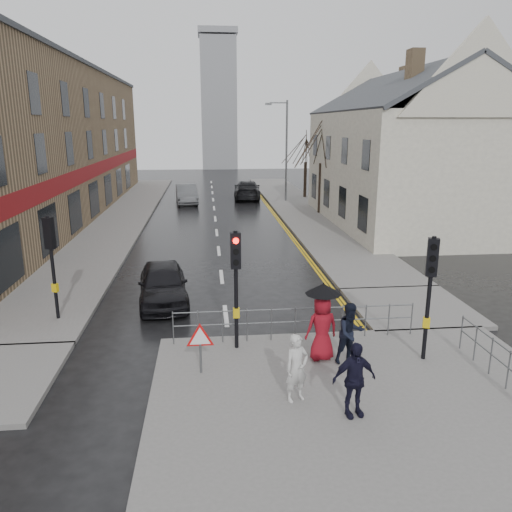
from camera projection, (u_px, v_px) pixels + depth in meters
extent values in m
plane|color=black|center=(230.00, 355.00, 14.05)|extent=(120.00, 120.00, 0.00)
cube|color=#605E5B|center=(374.00, 417.00, 10.95)|extent=(10.00, 9.00, 0.14)
cube|color=#605E5B|center=(123.00, 214.00, 35.53)|extent=(4.00, 44.00, 0.14)
cube|color=#605E5B|center=(298.00, 207.00, 38.70)|extent=(4.00, 40.00, 0.14)
cube|color=#605E5B|center=(410.00, 307.00, 17.54)|extent=(4.00, 4.20, 0.14)
cube|color=#8F7352|center=(31.00, 145.00, 32.78)|extent=(8.00, 42.00, 10.00)
cube|color=beige|center=(405.00, 170.00, 31.61)|extent=(9.00, 16.00, 7.00)
cube|color=#8F7352|center=(415.00, 67.00, 26.16)|extent=(0.70, 0.90, 1.80)
cube|color=#8F7352|center=(405.00, 80.00, 34.11)|extent=(0.70, 0.90, 1.80)
cube|color=gray|center=(219.00, 105.00, 71.52)|extent=(5.00, 5.00, 18.00)
cylinder|color=black|center=(236.00, 291.00, 13.79)|extent=(0.11, 0.11, 3.40)
cube|color=black|center=(236.00, 251.00, 13.49)|extent=(0.28, 0.22, 1.00)
cylinder|color=#FF0C07|center=(236.00, 241.00, 13.28)|extent=(0.16, 0.04, 0.16)
cylinder|color=black|center=(236.00, 252.00, 13.36)|extent=(0.16, 0.04, 0.16)
cylinder|color=black|center=(236.00, 263.00, 13.44)|extent=(0.16, 0.04, 0.16)
cube|color=gold|center=(236.00, 313.00, 13.95)|extent=(0.18, 0.14, 0.28)
cylinder|color=black|center=(428.00, 299.00, 13.11)|extent=(0.11, 0.11, 3.40)
cube|color=black|center=(432.00, 257.00, 12.82)|extent=(0.34, 0.30, 1.00)
cylinder|color=black|center=(434.00, 247.00, 12.61)|extent=(0.16, 0.09, 0.16)
cylinder|color=black|center=(433.00, 259.00, 12.69)|extent=(0.16, 0.09, 0.16)
cylinder|color=black|center=(432.00, 270.00, 12.76)|extent=(0.16, 0.09, 0.16)
cube|color=gold|center=(426.00, 322.00, 13.28)|extent=(0.22, 0.19, 0.28)
cylinder|color=black|center=(53.00, 268.00, 15.94)|extent=(0.11, 0.11, 3.40)
cube|color=black|center=(49.00, 233.00, 15.64)|extent=(0.34, 0.30, 1.00)
cylinder|color=black|center=(51.00, 223.00, 15.70)|extent=(0.16, 0.09, 0.16)
cylinder|color=black|center=(52.00, 232.00, 15.77)|extent=(0.16, 0.09, 0.16)
cylinder|color=black|center=(53.00, 241.00, 15.85)|extent=(0.16, 0.09, 0.16)
cube|color=gold|center=(55.00, 288.00, 16.10)|extent=(0.22, 0.19, 0.28)
cylinder|color=#595B5E|center=(173.00, 328.00, 14.31)|extent=(0.04, 0.04, 1.00)
cylinder|color=#595B5E|center=(412.00, 319.00, 14.99)|extent=(0.04, 0.04, 1.00)
cylinder|color=#595B5E|center=(295.00, 309.00, 14.53)|extent=(7.10, 0.04, 0.04)
cylinder|color=#595B5E|center=(295.00, 322.00, 14.63)|extent=(7.10, 0.04, 0.04)
cylinder|color=#595B5E|center=(461.00, 332.00, 14.02)|extent=(0.04, 0.04, 1.00)
cylinder|color=#595B5E|center=(511.00, 353.00, 11.74)|extent=(0.04, 4.50, 0.04)
cylinder|color=#595B5E|center=(508.00, 368.00, 11.85)|extent=(0.04, 4.50, 0.04)
cylinder|color=#595B5E|center=(201.00, 357.00, 12.67)|extent=(0.06, 0.06, 0.85)
cylinder|color=red|center=(200.00, 338.00, 12.54)|extent=(0.80, 0.03, 0.80)
cylinder|color=white|center=(200.00, 339.00, 12.52)|extent=(0.60, 0.03, 0.60)
cylinder|color=#595B5E|center=(286.00, 152.00, 40.49)|extent=(0.16, 0.16, 8.00)
cylinder|color=#595B5E|center=(278.00, 103.00, 39.45)|extent=(1.40, 0.10, 0.10)
cube|color=#595B5E|center=(268.00, 104.00, 39.40)|extent=(0.50, 0.25, 0.18)
cylinder|color=#31251B|center=(320.00, 188.00, 35.44)|extent=(0.26, 0.26, 3.50)
cylinder|color=#31251B|center=(305.00, 180.00, 43.25)|extent=(0.26, 0.26, 3.00)
imported|color=#BABAB6|center=(297.00, 368.00, 11.32)|extent=(0.69, 0.59, 1.61)
imported|color=black|center=(351.00, 333.00, 13.15)|extent=(0.95, 0.83, 1.65)
imported|color=maroon|center=(322.00, 328.00, 13.30)|extent=(0.96, 0.71, 1.80)
cylinder|color=black|center=(322.00, 324.00, 13.28)|extent=(0.02, 0.02, 2.00)
cone|color=black|center=(323.00, 289.00, 13.02)|extent=(0.96, 0.96, 0.28)
imported|color=black|center=(354.00, 379.00, 10.72)|extent=(1.05, 0.57, 1.70)
imported|color=black|center=(163.00, 284.00, 18.03)|extent=(2.13, 4.38, 1.44)
imported|color=#4F5255|center=(187.00, 194.00, 40.63)|extent=(2.05, 4.80, 1.54)
imported|color=black|center=(247.00, 190.00, 43.05)|extent=(2.63, 5.62, 1.59)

